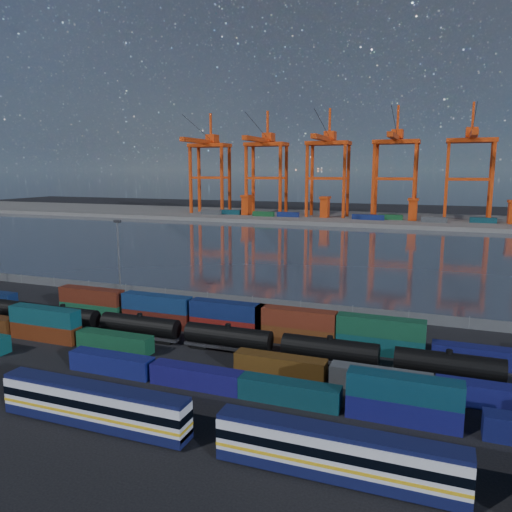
% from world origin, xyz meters
% --- Properties ---
extents(ground, '(700.00, 700.00, 0.00)m').
position_xyz_m(ground, '(0.00, 0.00, 0.00)').
color(ground, black).
rests_on(ground, ground).
extents(harbor_water, '(700.00, 700.00, 0.00)m').
position_xyz_m(harbor_water, '(0.00, 105.00, 0.01)').
color(harbor_water, '#2D3441').
rests_on(harbor_water, ground).
extents(far_quay, '(700.00, 70.00, 2.00)m').
position_xyz_m(far_quay, '(0.00, 210.00, 1.00)').
color(far_quay, '#514F4C').
rests_on(far_quay, ground).
extents(distant_mountains, '(2470.00, 1100.00, 520.00)m').
position_xyz_m(distant_mountains, '(63.02, 1600.00, 220.29)').
color(distant_mountains, '#1E2630').
rests_on(distant_mountains, ground).
extents(passenger_train, '(74.21, 2.74, 4.70)m').
position_xyz_m(passenger_train, '(27.29, -22.05, 2.36)').
color(passenger_train, silver).
rests_on(passenger_train, ground).
extents(container_row_south, '(140.73, 2.47, 5.26)m').
position_xyz_m(container_row_south, '(6.14, -9.43, 2.07)').
color(container_row_south, '#3A3C3E').
rests_on(container_row_south, ground).
extents(container_row_mid, '(142.27, 2.52, 5.37)m').
position_xyz_m(container_row_mid, '(1.14, -2.18, 1.96)').
color(container_row_mid, '#444849').
rests_on(container_row_mid, ground).
extents(container_row_north, '(142.07, 2.61, 5.56)m').
position_xyz_m(container_row_north, '(4.71, 10.64, 2.50)').
color(container_row_north, navy).
rests_on(container_row_north, ground).
extents(tanker_string, '(122.49, 3.01, 4.30)m').
position_xyz_m(tanker_string, '(-17.71, 3.50, 2.16)').
color(tanker_string, black).
rests_on(tanker_string, ground).
extents(waterfront_fence, '(160.12, 0.12, 2.20)m').
position_xyz_m(waterfront_fence, '(-0.00, 28.00, 1.00)').
color(waterfront_fence, '#595B5E').
rests_on(waterfront_fence, ground).
extents(yard_light_mast, '(1.60, 0.40, 16.60)m').
position_xyz_m(yard_light_mast, '(-30.00, 26.00, 9.30)').
color(yard_light_mast, slate).
rests_on(yard_light_mast, ground).
extents(gantry_cranes, '(197.79, 43.76, 59.26)m').
position_xyz_m(gantry_cranes, '(-7.50, 203.43, 36.32)').
color(gantry_cranes, red).
rests_on(gantry_cranes, ground).
extents(quay_containers, '(172.58, 10.99, 2.60)m').
position_xyz_m(quay_containers, '(-11.00, 195.46, 3.30)').
color(quay_containers, navy).
rests_on(quay_containers, far_quay).
extents(straddle_carriers, '(140.00, 7.00, 11.10)m').
position_xyz_m(straddle_carriers, '(-2.50, 200.00, 7.82)').
color(straddle_carriers, red).
rests_on(straddle_carriers, far_quay).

